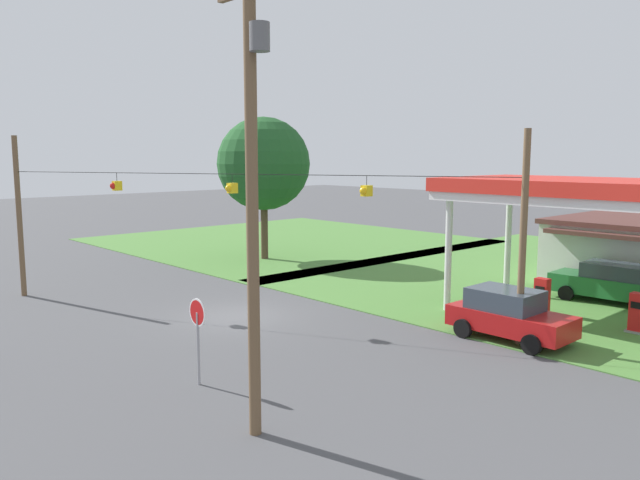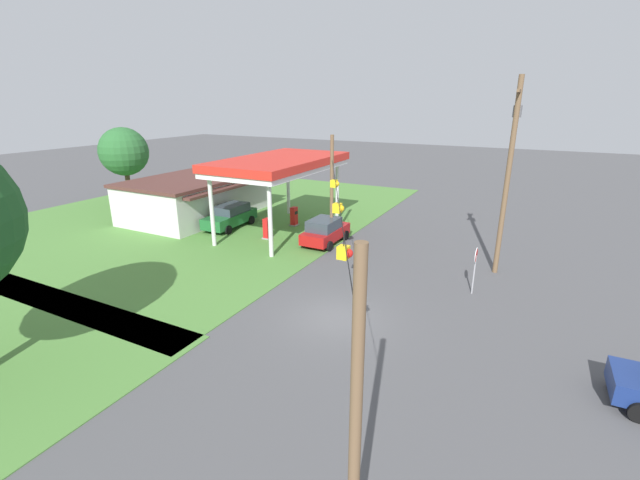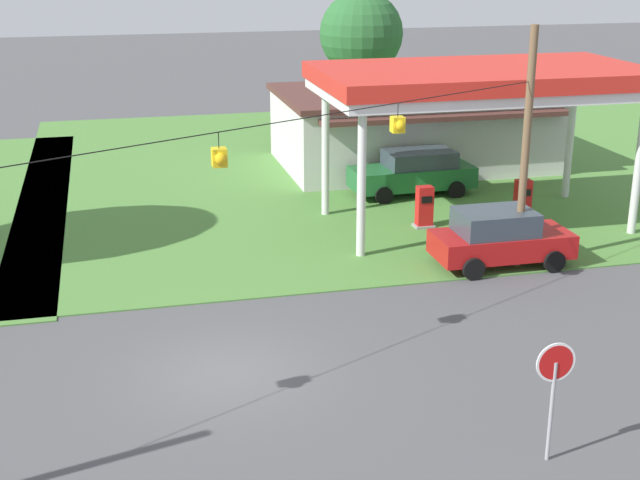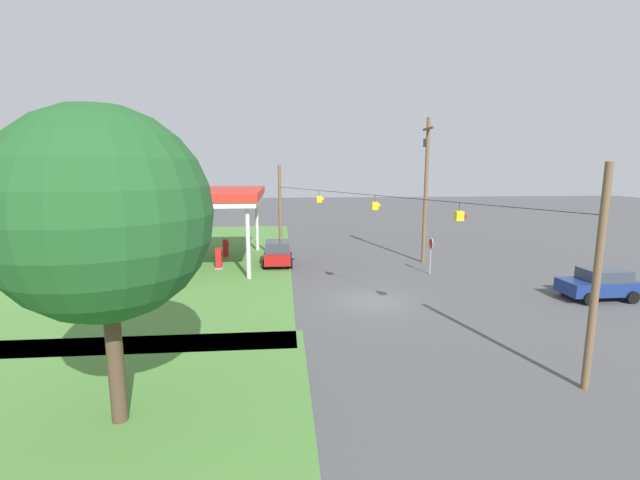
% 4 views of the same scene
% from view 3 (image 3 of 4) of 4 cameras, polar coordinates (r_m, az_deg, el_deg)
% --- Properties ---
extents(ground_plane, '(160.00, 160.00, 0.00)m').
position_cam_3_polar(ground_plane, '(21.21, -5.96, -8.45)').
color(ground_plane, '#4C4C4F').
extents(grass_verge_station_corner, '(36.00, 28.00, 0.04)m').
position_cam_3_polar(grass_verge_station_corner, '(40.91, 7.47, 4.94)').
color(grass_verge_station_corner, '#4C7F38').
rests_on(grass_verge_station_corner, ground).
extents(gas_station_canopy, '(11.11, 6.05, 5.56)m').
position_cam_3_polar(gas_station_canopy, '(31.10, 10.27, 9.91)').
color(gas_station_canopy, silver).
rests_on(gas_station_canopy, ground).
extents(gas_station_store, '(12.04, 7.92, 3.35)m').
position_cam_3_polar(gas_station_store, '(40.15, 6.10, 7.17)').
color(gas_station_store, silver).
rests_on(gas_station_store, ground).
extents(fuel_pump_near, '(0.71, 0.56, 1.51)m').
position_cam_3_polar(fuel_pump_near, '(31.35, 6.69, 2.02)').
color(fuel_pump_near, gray).
rests_on(fuel_pump_near, ground).
extents(fuel_pump_far, '(0.71, 0.56, 1.51)m').
position_cam_3_polar(fuel_pump_far, '(32.80, 12.83, 2.43)').
color(fuel_pump_far, gray).
rests_on(fuel_pump_far, ground).
extents(car_at_pumps_front, '(4.26, 2.13, 1.80)m').
position_cam_3_polar(car_at_pumps_front, '(28.00, 11.42, 0.17)').
color(car_at_pumps_front, '#AD1414').
rests_on(car_at_pumps_front, ground).
extents(car_at_pumps_rear, '(4.93, 2.25, 1.78)m').
position_cam_3_polar(car_at_pumps_rear, '(35.41, 6.03, 4.34)').
color(car_at_pumps_rear, '#1E602D').
rests_on(car_at_pumps_rear, ground).
extents(stop_sign_roadside, '(0.80, 0.08, 2.50)m').
position_cam_3_polar(stop_sign_roadside, '(17.59, 14.78, -8.41)').
color(stop_sign_roadside, '#99999E').
rests_on(stop_sign_roadside, ground).
extents(signal_span_gantry, '(19.75, 10.24, 7.35)m').
position_cam_3_polar(signal_span_gantry, '(19.72, -6.34, 1.86)').
color(signal_span_gantry, brown).
rests_on(signal_span_gantry, ground).
extents(tree_behind_station, '(4.36, 4.36, 7.16)m').
position_cam_3_polar(tree_behind_station, '(47.62, 2.66, 13.04)').
color(tree_behind_station, '#4C3828').
rests_on(tree_behind_station, ground).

